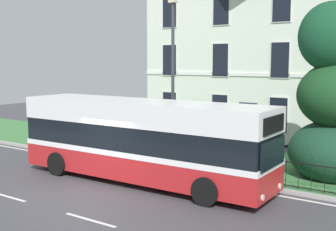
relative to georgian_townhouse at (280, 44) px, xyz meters
name	(u,v)px	position (x,y,z in m)	size (l,w,h in m)	color
ground_plane	(108,186)	(-0.67, -15.65, -5.75)	(60.00, 56.00, 0.18)	#414145
georgian_townhouse	(280,44)	(0.00, 0.00, 0.00)	(14.63, 9.55, 11.19)	silver
iron_verge_railing	(171,156)	(0.00, -12.44, -5.12)	(17.42, 0.04, 0.97)	black
single_decker_bus	(142,140)	(0.03, -14.49, -4.08)	(10.56, 2.70, 3.15)	#B11F21
street_lamp_post	(173,69)	(-0.45, -11.64, -1.43)	(0.36, 0.24, 7.38)	#333338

